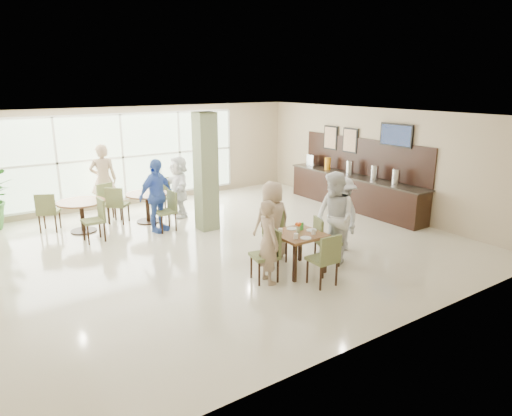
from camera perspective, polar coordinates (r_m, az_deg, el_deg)
ground at (r=10.05m, az=-4.82°, el=-4.71°), size 10.00×10.00×0.00m
room_shell at (r=9.59m, az=-5.05°, el=4.88°), size 10.00×10.00×10.00m
window_bank at (r=13.50m, az=-16.31°, el=6.10°), size 7.00×0.04×7.00m
column at (r=10.87m, az=-6.29°, el=4.48°), size 0.45×0.45×2.80m
main_table at (r=8.55m, az=5.28°, el=-3.80°), size 0.86×0.86×0.75m
round_table_left at (r=11.54m, az=-20.98°, el=-0.03°), size 1.11×1.11×0.75m
round_table_right at (r=11.87m, az=-13.44°, el=0.93°), size 1.05×1.05×0.75m
chairs_main_table at (r=8.56m, az=5.19°, el=-4.97°), size 2.01×1.91×0.95m
chairs_table_left at (r=11.63m, az=-20.66°, el=-0.39°), size 2.04×1.88×0.95m
chairs_table_right at (r=11.87m, az=-13.08°, el=0.52°), size 1.95×1.89×0.95m
tabletop_clutter at (r=8.50m, az=5.49°, el=-2.74°), size 0.73×0.76×0.21m
buffet_counter at (r=13.09m, az=12.16°, el=2.31°), size 0.64×4.70×1.95m
wall_tv at (r=12.28m, az=17.12°, el=8.70°), size 0.06×1.00×0.58m
framed_art_a at (r=13.38m, az=11.68°, el=8.27°), size 0.05×0.55×0.70m
framed_art_b at (r=13.94m, az=9.31°, el=8.67°), size 0.05×0.55×0.70m
teen_left at (r=8.01m, az=1.59°, el=-4.24°), size 0.44×0.60×1.51m
teen_far at (r=9.12m, az=2.04°, el=-1.53°), size 0.82×0.50×1.58m
teen_right at (r=8.99m, az=9.74°, el=-1.26°), size 0.83×0.99×1.81m
teen_standing at (r=9.74m, az=10.65°, el=-0.70°), size 0.80×1.12×1.58m
adult_a at (r=10.98m, az=-12.33°, el=1.51°), size 1.17×0.93×1.75m
adult_b at (r=12.15m, az=-9.61°, el=2.66°), size 0.92×1.59×1.61m
adult_standing at (r=12.78m, az=-18.53°, el=3.37°), size 0.80×0.64×1.91m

